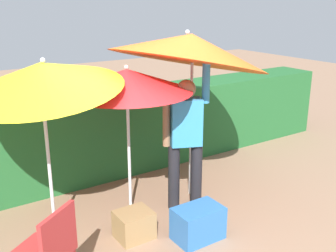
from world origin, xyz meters
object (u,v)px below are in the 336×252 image
umbrella_orange (127,81)px  cooler_box (198,223)px  umbrella_rainbow (42,76)px  crate_cardboard (134,225)px  person_vendor (186,135)px  chair_plastic (47,251)px  umbrella_yellow (190,48)px

umbrella_orange → cooler_box: (0.31, -0.94, -1.42)m
umbrella_rainbow → crate_cardboard: (0.68, -0.54, -1.60)m
person_vendor → crate_cardboard: size_ratio=4.94×
umbrella_rainbow → person_vendor: bearing=-10.3°
umbrella_rainbow → chair_plastic: umbrella_rainbow is taller
umbrella_orange → person_vendor: 0.95m
person_vendor → cooler_box: size_ratio=3.64×
umbrella_rainbow → umbrella_yellow: 1.79m
umbrella_orange → umbrella_yellow: 0.91m
chair_plastic → cooler_box: (1.63, 0.09, -0.33)m
person_vendor → crate_cardboard: 1.19m
umbrella_orange → chair_plastic: size_ratio=2.00×
umbrella_yellow → chair_plastic: size_ratio=2.64×
chair_plastic → cooler_box: 1.66m
chair_plastic → crate_cardboard: 1.23m
umbrella_rainbow → cooler_box: bearing=-37.0°
umbrella_yellow → chair_plastic: bearing=-154.8°
person_vendor → cooler_box: bearing=-114.5°
chair_plastic → person_vendor: bearing=21.0°
umbrella_orange → crate_cardboard: 1.57m
umbrella_yellow → person_vendor: umbrella_yellow is taller
umbrella_rainbow → cooler_box: size_ratio=3.99×
person_vendor → chair_plastic: bearing=-159.0°
umbrella_rainbow → person_vendor: size_ratio=1.09×
crate_cardboard → cooler_box: bearing=-35.2°
umbrella_orange → person_vendor: size_ratio=0.95×
cooler_box → umbrella_rainbow: bearing=143.0°
person_vendor → umbrella_orange: bearing=154.6°
person_vendor → chair_plastic: 2.11m
crate_cardboard → person_vendor: bearing=16.8°
umbrella_orange → umbrella_yellow: (0.86, -0.01, 0.30)m
umbrella_orange → chair_plastic: 2.00m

